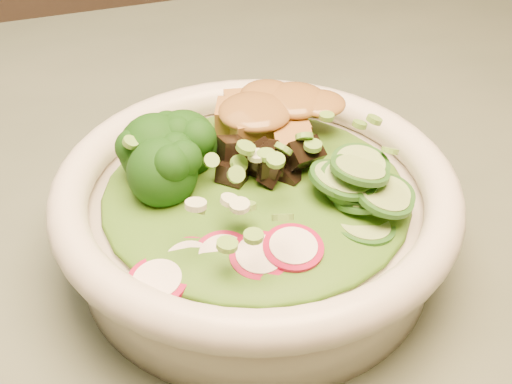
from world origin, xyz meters
name	(u,v)px	position (x,y,z in m)	size (l,w,h in m)	color
dining_table	(126,293)	(0.00, 0.00, 0.64)	(1.20, 0.80, 0.75)	black
salad_bowl	(256,214)	(0.10, -0.11, 0.79)	(0.30, 0.30, 0.08)	silver
lettuce_bed	(256,191)	(0.10, -0.11, 0.82)	(0.22, 0.22, 0.03)	#255511
broccoli_florets	(161,163)	(0.03, -0.08, 0.83)	(0.09, 0.08, 0.05)	black
radish_slices	(241,254)	(0.06, -0.17, 0.82)	(0.12, 0.04, 0.02)	maroon
cucumber_slices	(357,188)	(0.16, -0.14, 0.83)	(0.08, 0.08, 0.04)	#8BB162
mushroom_heap	(259,162)	(0.10, -0.09, 0.83)	(0.08, 0.08, 0.04)	black
tofu_cubes	(274,124)	(0.13, -0.05, 0.83)	(0.10, 0.07, 0.04)	olive
peanut_sauce	(274,108)	(0.13, -0.05, 0.84)	(0.08, 0.06, 0.02)	brown
scallion_garnish	(256,161)	(0.10, -0.11, 0.84)	(0.21, 0.21, 0.03)	#67A138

